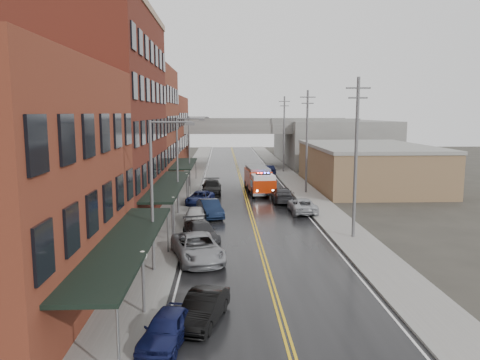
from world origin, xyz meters
name	(u,v)px	position (x,y,z in m)	size (l,w,h in m)	color
ground	(285,332)	(0.00, 0.00, 0.00)	(220.00, 220.00, 0.00)	#2D2B26
road	(247,202)	(0.00, 30.00, 0.01)	(11.00, 160.00, 0.02)	black
sidewalk_left	(179,202)	(-7.30, 30.00, 0.07)	(3.00, 160.00, 0.15)	slate
sidewalk_right	(315,201)	(7.30, 30.00, 0.07)	(3.00, 160.00, 0.15)	slate
curb_left	(194,201)	(-5.65, 30.00, 0.07)	(0.30, 160.00, 0.15)	gray
curb_right	(300,201)	(5.65, 30.00, 0.07)	(0.30, 160.00, 0.15)	gray
brick_building_a	(5,184)	(-13.30, 4.00, 6.00)	(9.00, 18.00, 12.00)	brown
brick_building_b	(101,118)	(-13.30, 23.00, 9.00)	(9.00, 20.00, 18.00)	#4F1B15
brick_building_c	(137,128)	(-13.30, 40.50, 7.50)	(9.00, 15.00, 15.00)	maroon
brick_building_far	(157,134)	(-13.30, 58.00, 6.00)	(9.00, 20.00, 12.00)	brown
tan_building	(367,167)	(16.00, 40.00, 2.50)	(14.00, 22.00, 5.00)	olive
right_far_block	(329,141)	(18.00, 70.00, 4.00)	(18.00, 30.00, 8.00)	slate
awning_0	(127,242)	(-7.49, 4.00, 2.99)	(2.60, 16.00, 3.09)	black
awning_1	(169,185)	(-7.49, 23.00, 2.99)	(2.60, 18.00, 3.09)	black
awning_2	(184,164)	(-7.49, 40.50, 2.99)	(2.60, 13.00, 3.09)	black
globe_lamp_0	(143,268)	(-6.40, 2.00, 2.31)	(0.44, 0.44, 3.12)	#59595B
globe_lamp_1	(173,207)	(-6.40, 16.00, 2.31)	(0.44, 0.44, 3.12)	#59595B
globe_lamp_2	(187,181)	(-6.40, 30.00, 2.31)	(0.44, 0.44, 3.12)	#59595B
street_lamp_0	(156,186)	(-6.55, 8.00, 5.19)	(2.64, 0.22, 9.00)	#59595B
street_lamp_1	(180,159)	(-6.55, 24.00, 5.19)	(2.64, 0.22, 9.00)	#59595B
street_lamp_2	(191,147)	(-6.55, 40.00, 5.19)	(2.64, 0.22, 9.00)	#59595B
utility_pole_0	(356,155)	(7.20, 15.00, 6.31)	(1.80, 0.24, 12.00)	#59595B
utility_pole_1	(307,140)	(7.20, 35.00, 6.31)	(1.80, 0.24, 12.00)	#59595B
utility_pole_2	(284,133)	(7.20, 55.00, 6.31)	(1.80, 0.24, 12.00)	#59595B
overpass	(237,133)	(0.00, 62.00, 5.99)	(40.00, 10.00, 7.50)	slate
fire_truck	(259,180)	(1.71, 35.27, 1.62)	(3.78, 8.36, 2.99)	#B32808
parked_car_left_0	(167,328)	(-5.00, -0.80, 0.68)	(1.60, 3.98, 1.35)	#121744
parked_car_left_1	(203,308)	(-3.60, 1.07, 0.69)	(1.47, 4.21, 1.39)	black
parked_car_left_2	(198,248)	(-4.30, 10.20, 0.83)	(2.76, 5.99, 1.66)	gray
parked_car_left_3	(201,232)	(-4.28, 14.63, 0.73)	(2.05, 5.05, 1.47)	#262629
parked_car_left_4	(195,216)	(-5.00, 20.00, 0.74)	(1.74, 4.33, 1.48)	#B4B4B4
parked_car_left_5	(210,209)	(-3.80, 22.80, 0.78)	(1.66, 4.76, 1.57)	black
parked_car_left_6	(200,198)	(-4.97, 28.80, 0.68)	(2.25, 4.88, 1.35)	#151E51
parked_car_left_7	(212,187)	(-3.92, 34.93, 0.81)	(2.28, 5.61, 1.63)	black
parked_car_right_0	(302,205)	(4.91, 24.26, 0.71)	(2.35, 5.10, 1.42)	#A7A9AF
parked_car_right_1	(282,195)	(3.72, 29.80, 0.77)	(2.17, 5.34, 1.55)	#2B2B2D
parked_car_right_2	(269,177)	(3.81, 44.79, 0.67)	(1.58, 3.93, 1.34)	silver
parked_car_right_3	(268,170)	(4.28, 51.48, 0.77)	(1.62, 4.66, 1.53)	black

